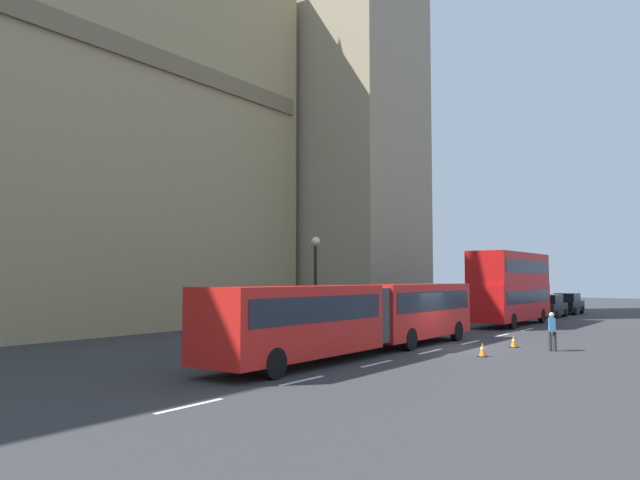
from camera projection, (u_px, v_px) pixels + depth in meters
The scene contains 11 objects.
ground_plane at pixel (447, 348), 27.80m from camera, with size 160.00×160.00×0.00m, color #333335.
lane_centre_marking at pixel (430, 352), 26.34m from camera, with size 29.80×0.16×0.01m.
articulated_bus at pixel (362, 312), 25.68m from camera, with size 17.66×2.54×2.90m.
double_decker_bus at pixel (511, 285), 41.45m from camera, with size 10.14×2.54×4.90m.
sedan_lead at pixel (550, 306), 49.39m from camera, with size 4.40×1.86×1.85m.
sedan_trailing at pixel (568, 304), 54.03m from camera, with size 4.40×1.86×1.85m.
traffic_cone_west at pixel (482, 350), 24.67m from camera, with size 0.36×0.36×0.58m.
traffic_cone_middle at pixel (514, 341), 27.95m from camera, with size 0.36×0.36×0.58m.
traffic_cone_east at pixel (552, 329), 34.82m from camera, with size 0.36×0.36×0.58m.
street_lamp at pixel (315, 281), 30.69m from camera, with size 0.44×0.44×5.27m.
pedestrian_near_cones at pixel (552, 330), 26.56m from camera, with size 0.46×0.38×1.69m.
Camera 1 is at (-26.23, -11.54, 3.18)m, focal length 34.16 mm.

